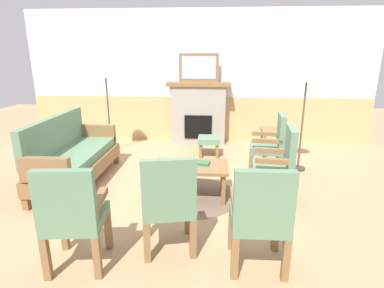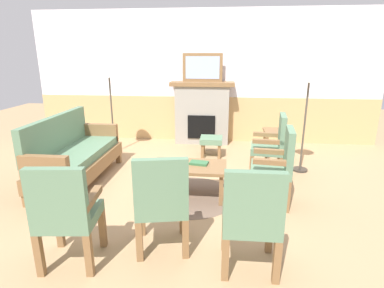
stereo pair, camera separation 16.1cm
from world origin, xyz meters
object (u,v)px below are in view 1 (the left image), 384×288
(framed_picture, at_px, (199,68))
(floor_lamp_by_chairs, at_px, (307,80))
(book_on_table, at_px, (201,163))
(armchair_front_left, at_px, (168,200))
(armchair_front_center, at_px, (260,214))
(armchair_corner_left, at_px, (73,213))
(fireplace, at_px, (199,112))
(couch, at_px, (74,157))
(armchair_near_fireplace, at_px, (279,162))
(coffee_table, at_px, (191,169))
(side_table, at_px, (274,136))
(armchair_by_window_left, at_px, (271,143))
(footstool, at_px, (209,141))
(floor_lamp_by_couch, at_px, (106,76))

(framed_picture, height_order, floor_lamp_by_chairs, framed_picture)
(book_on_table, relative_size, armchair_front_left, 0.24)
(armchair_front_center, bearing_deg, armchair_corner_left, -176.45)
(fireplace, xyz_separation_m, armchair_front_left, (-0.09, -3.78, -0.11))
(floor_lamp_by_chairs, bearing_deg, fireplace, 139.26)
(couch, distance_m, book_on_table, 1.87)
(couch, xyz_separation_m, armchair_near_fireplace, (2.82, -0.42, 0.14))
(coffee_table, xyz_separation_m, side_table, (1.35, 1.59, 0.05))
(book_on_table, distance_m, armchair_front_left, 1.27)
(armchair_corner_left, bearing_deg, couch, 114.45)
(coffee_table, bearing_deg, book_on_table, 22.30)
(fireplace, relative_size, armchair_by_window_left, 1.33)
(armchair_by_window_left, bearing_deg, coffee_table, -146.04)
(armchair_front_center, bearing_deg, footstool, 98.71)
(couch, height_order, armchair_by_window_left, same)
(footstool, xyz_separation_m, armchair_front_center, (0.47, -3.10, 0.25))
(fireplace, xyz_separation_m, couch, (-1.70, -2.26, -0.26))
(framed_picture, relative_size, floor_lamp_by_chairs, 0.48)
(couch, relative_size, armchair_front_left, 1.84)
(fireplace, height_order, armchair_front_center, fireplace)
(footstool, xyz_separation_m, armchair_corner_left, (-1.11, -3.20, 0.25))
(couch, distance_m, armchair_corner_left, 2.02)
(coffee_table, bearing_deg, footstool, 82.97)
(coffee_table, bearing_deg, armchair_front_center, -63.97)
(armchair_corner_left, bearing_deg, armchair_by_window_left, 47.96)
(armchair_corner_left, distance_m, floor_lamp_by_chairs, 3.78)
(side_table, bearing_deg, armchair_front_center, -102.58)
(book_on_table, xyz_separation_m, footstool, (0.09, 1.65, -0.17))
(footstool, height_order, armchair_corner_left, armchair_corner_left)
(armchair_by_window_left, bearing_deg, floor_lamp_by_couch, 161.49)
(footstool, bearing_deg, fireplace, 104.99)
(fireplace, distance_m, floor_lamp_by_couch, 2.00)
(footstool, height_order, armchair_near_fireplace, armchair_near_fireplace)
(armchair_corner_left, bearing_deg, armchair_near_fireplace, 35.34)
(coffee_table, distance_m, side_table, 2.09)
(book_on_table, distance_m, armchair_front_center, 1.56)
(armchair_by_window_left, distance_m, armchair_corner_left, 3.07)
(book_on_table, relative_size, floor_lamp_by_couch, 0.14)
(armchair_near_fireplace, xyz_separation_m, armchair_by_window_left, (0.07, 0.87, 0.00))
(coffee_table, relative_size, book_on_table, 4.08)
(fireplace, xyz_separation_m, floor_lamp_by_couch, (-1.62, -0.87, 0.80))
(footstool, bearing_deg, floor_lamp_by_couch, 179.21)
(framed_picture, xyz_separation_m, floor_lamp_by_couch, (-1.62, -0.87, -0.11))
(footstool, height_order, floor_lamp_by_chairs, floor_lamp_by_chairs)
(couch, distance_m, floor_lamp_by_chairs, 3.66)
(armchair_near_fireplace, height_order, armchair_corner_left, same)
(coffee_table, height_order, armchair_front_center, armchair_front_center)
(framed_picture, height_order, footstool, framed_picture)
(armchair_near_fireplace, height_order, side_table, armchair_near_fireplace)
(side_table, relative_size, floor_lamp_by_couch, 0.33)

